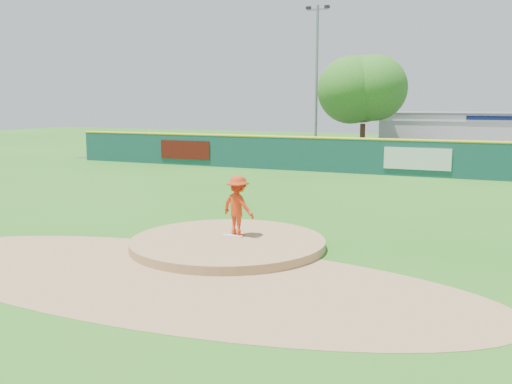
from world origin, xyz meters
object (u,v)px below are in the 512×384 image
at_px(van, 391,153).
at_px(light_pole_left, 317,75).
at_px(playground_slide, 212,148).
at_px(deciduous_tree, 364,95).
at_px(pitcher, 238,206).
at_px(pool_building_grp, 490,135).

xyz_separation_m(van, light_pole_left, (-5.94, 1.82, 5.39)).
bearing_deg(light_pole_left, playground_slide, -140.59).
bearing_deg(deciduous_tree, pitcher, -85.11).
xyz_separation_m(pool_building_grp, deciduous_tree, (-8.00, -6.99, 2.89)).
distance_m(van, playground_slide, 12.45).
distance_m(pitcher, van, 24.70).
bearing_deg(pool_building_grp, van, -131.67).
relative_size(pitcher, pool_building_grp, 0.11).
distance_m(playground_slide, deciduous_tree, 11.18).
height_order(van, pool_building_grp, pool_building_grp).
xyz_separation_m(deciduous_tree, light_pole_left, (-4.00, 2.00, 1.50)).
height_order(pool_building_grp, deciduous_tree, deciduous_tree).
height_order(van, deciduous_tree, deciduous_tree).
distance_m(playground_slide, light_pole_left, 9.46).
relative_size(pitcher, light_pole_left, 0.16).
xyz_separation_m(van, playground_slide, (-12.03, -3.19, 0.17)).
bearing_deg(light_pole_left, pool_building_grp, 22.60).
relative_size(pitcher, playground_slide, 0.59).
bearing_deg(deciduous_tree, van, 5.35).
relative_size(van, light_pole_left, 0.42).
bearing_deg(playground_slide, deciduous_tree, 16.60).
xyz_separation_m(pitcher, deciduous_tree, (-2.10, 24.51, 3.43)).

